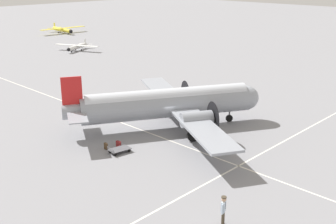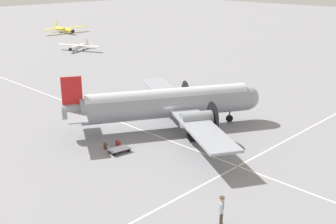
{
  "view_description": "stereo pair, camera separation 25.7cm",
  "coord_description": "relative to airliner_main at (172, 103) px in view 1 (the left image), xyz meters",
  "views": [
    {
      "loc": [
        25.99,
        -26.81,
        14.13
      ],
      "look_at": [
        0.0,
        0.0,
        1.59
      ],
      "focal_mm": 45.0,
      "sensor_mm": 36.0,
      "label": 1
    },
    {
      "loc": [
        26.18,
        -26.63,
        14.13
      ],
      "look_at": [
        0.0,
        0.0,
        1.59
      ],
      "focal_mm": 45.0,
      "sensor_mm": 36.0,
      "label": 2
    }
  ],
  "objects": [
    {
      "name": "ground_plane",
      "position": [
        -0.19,
        -0.34,
        -2.45
      ],
      "size": [
        300.0,
        300.0,
        0.0
      ],
      "primitive_type": "plane",
      "color": "gray"
    },
    {
      "name": "suitcase_near_door",
      "position": [
        0.04,
        -6.58,
        -2.17
      ],
      "size": [
        0.49,
        0.18,
        0.6
      ],
      "color": "maroon",
      "rests_on": "ground_plane"
    },
    {
      "name": "apron_line_northsouth",
      "position": [
        9.4,
        -0.34,
        -2.45
      ],
      "size": [
        0.16,
        120.0,
        0.01
      ],
      "color": "silver",
      "rests_on": "ground_plane"
    },
    {
      "name": "light_aircraft_distant",
      "position": [
        -62.59,
        28.02,
        -1.58
      ],
      "size": [
        8.47,
        11.43,
        2.16
      ],
      "rotation": [
        0.0,
        0.0,
        6.23
      ],
      "color": "yellow",
      "rests_on": "ground_plane"
    },
    {
      "name": "suitcase_upright_spare",
      "position": [
        -0.4,
        -7.57,
        -2.17
      ],
      "size": [
        0.38,
        0.12,
        0.6
      ],
      "color": "#47331E",
      "rests_on": "ground_plane"
    },
    {
      "name": "light_aircraft_taxiing",
      "position": [
        -40.65,
        17.02,
        -1.69
      ],
      "size": [
        8.37,
        6.51,
        1.75
      ],
      "rotation": [
        0.0,
        0.0,
        5.14
      ],
      "color": "white",
      "rests_on": "ground_plane"
    },
    {
      "name": "baggage_cart",
      "position": [
        0.91,
        -7.2,
        -2.18
      ],
      "size": [
        1.32,
        1.88,
        0.56
      ],
      "rotation": [
        0.0,
        0.0,
        1.41
      ],
      "color": "#56565B",
      "rests_on": "ground_plane"
    },
    {
      "name": "crew_foreground",
      "position": [
        13.3,
        -9.65,
        -1.28
      ],
      "size": [
        0.41,
        0.6,
        1.87
      ],
      "rotation": [
        0.0,
        0.0,
        -1.19
      ],
      "color": "#473D2D",
      "rests_on": "ground_plane"
    },
    {
      "name": "airliner_main",
      "position": [
        0.0,
        0.0,
        0.0
      ],
      "size": [
        20.65,
        17.95,
        5.56
      ],
      "rotation": [
        0.0,
        0.0,
        1.05
      ],
      "color": "#9399A3",
      "rests_on": "ground_plane"
    },
    {
      "name": "apron_line_eastwest",
      "position": [
        -0.19,
        -2.49,
        -2.45
      ],
      "size": [
        120.0,
        0.16,
        0.01
      ],
      "color": "silver",
      "rests_on": "ground_plane"
    }
  ]
}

